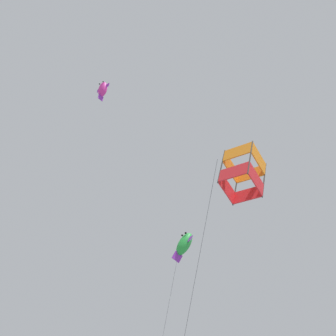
% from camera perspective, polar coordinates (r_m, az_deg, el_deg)
% --- Properties ---
extents(kite_fish_mid_left, '(0.83, 1.09, 1.63)m').
position_cam_1_polar(kite_fish_mid_left, '(29.74, -8.48, 10.06)').
color(kite_fish_mid_left, '#DB2D93').
extents(kite_fish_low_drifter, '(2.51, 1.75, 8.96)m').
position_cam_1_polar(kite_fish_low_drifter, '(29.16, 2.12, -9.87)').
color(kite_fish_low_drifter, green).
extents(kite_box_far_centre, '(4.15, 3.68, 8.32)m').
position_cam_1_polar(kite_box_far_centre, '(19.29, 9.68, -0.65)').
color(kite_box_far_centre, orange).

